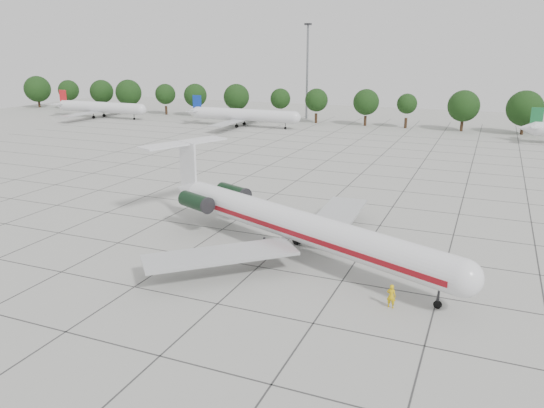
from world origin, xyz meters
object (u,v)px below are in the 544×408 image
at_px(floodlight_mast, 307,66).
at_px(main_airliner, 286,221).
at_px(bg_airliner_b, 243,115).
at_px(bg_airliner_a, 100,107).
at_px(ground_crew, 391,296).

bearing_deg(floodlight_mast, main_airliner, -72.06).
height_order(main_airliner, floodlight_mast, floodlight_mast).
bearing_deg(bg_airliner_b, bg_airliner_a, -179.87).
bearing_deg(main_airliner, ground_crew, -10.21).
distance_m(ground_crew, floodlight_mast, 112.58).
height_order(bg_airliner_a, bg_airliner_b, same).
distance_m(bg_airliner_a, floodlight_mast, 59.39).
xyz_separation_m(bg_airliner_b, floodlight_mast, (9.76, 20.44, 11.37)).
bearing_deg(bg_airliner_a, bg_airliner_b, 0.13).
distance_m(main_airliner, bg_airliner_a, 113.71).
relative_size(bg_airliner_b, floodlight_mast, 1.11).
distance_m(main_airliner, bg_airliner_b, 85.41).
relative_size(ground_crew, floodlight_mast, 0.08).
relative_size(ground_crew, bg_airliner_a, 0.07).
relative_size(bg_airliner_a, bg_airliner_b, 1.00).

